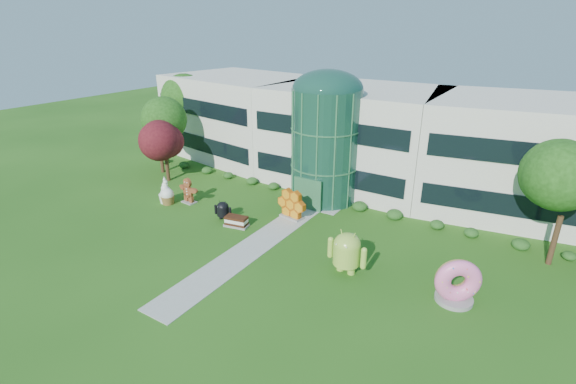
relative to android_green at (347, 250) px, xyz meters
The scene contains 14 objects.
ground 7.38m from the android_green, 165.21° to the right, with size 140.00×140.00×0.00m, color #215114.
building 17.86m from the android_green, 113.31° to the left, with size 46.00×15.00×9.30m, color beige, non-canonical shape.
atrium 12.75m from the android_green, 124.43° to the left, with size 6.00×6.00×9.80m, color #194738.
walkway 7.15m from the android_green, behind, with size 2.40×20.00×0.04m, color #9E9E93.
tree_red 23.21m from the android_green, 165.86° to the left, with size 4.00×4.00×6.00m, color #3F0C14, non-canonical shape.
trees_backdrop 13.41m from the android_green, 121.97° to the left, with size 52.00×8.00×8.40m, color #1A4010, non-canonical shape.
android_green is the anchor object (origin of this frame).
android_black 11.93m from the android_green, behind, with size 1.58×1.06×1.80m, color black, non-canonical shape.
donut 6.61m from the android_green, ahead, with size 2.68×1.28×2.78m, color pink, non-canonical shape.
gingerbread 16.86m from the android_green, behind, with size 2.53×0.97×2.34m, color brown, non-canonical shape.
ice_cream_sandwich 10.22m from the android_green, behind, with size 1.92×0.96×0.85m, color black, non-canonical shape.
honeycomb 8.76m from the android_green, 145.55° to the left, with size 2.89×1.03×2.27m, color orange, non-canonical shape.
froyo 18.44m from the android_green, behind, with size 1.40×1.40×2.40m, color white, non-canonical shape.
cupcake 18.07m from the android_green, behind, with size 1.23×1.23×1.48m, color white, non-canonical shape.
Camera 1 is at (16.18, -19.60, 14.94)m, focal length 26.00 mm.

